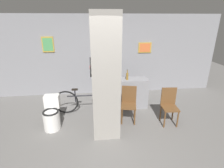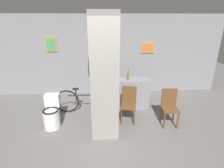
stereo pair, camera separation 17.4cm
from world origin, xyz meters
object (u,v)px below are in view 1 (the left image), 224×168
(toilet, at_px, (52,115))
(chair_near_pillar, at_px, (129,102))
(bicycle, at_px, (85,101))
(bottle_tall, at_px, (127,76))
(chair_by_doorway, at_px, (169,105))

(toilet, height_order, chair_near_pillar, chair_near_pillar)
(bicycle, distance_m, bottle_tall, 1.34)
(toilet, relative_size, chair_near_pillar, 0.85)
(toilet, distance_m, bicycle, 1.01)
(chair_near_pillar, xyz_separation_m, bottle_tall, (0.08, 0.67, 0.48))
(chair_by_doorway, bearing_deg, toilet, -177.87)
(chair_near_pillar, xyz_separation_m, chair_by_doorway, (0.96, -0.22, 0.00))
(chair_by_doorway, bearing_deg, chair_near_pillar, 170.88)
(toilet, distance_m, bottle_tall, 2.19)
(chair_by_doorway, relative_size, bottle_tall, 2.98)
(chair_by_doorway, distance_m, bottle_tall, 1.34)
(chair_by_doorway, bearing_deg, bicycle, 164.06)
(toilet, height_order, chair_by_doorway, chair_by_doorway)
(bicycle, bearing_deg, bottle_tall, 7.13)
(toilet, distance_m, chair_near_pillar, 1.87)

